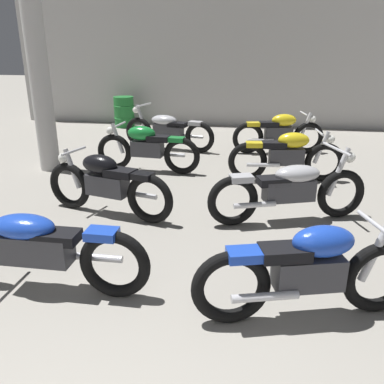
{
  "coord_description": "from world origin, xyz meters",
  "views": [
    {
      "loc": [
        0.7,
        -0.23,
        2.21
      ],
      "look_at": [
        0.0,
        4.25,
        0.55
      ],
      "focal_mm": 37.61,
      "sensor_mm": 36.0,
      "label": 1
    }
  ],
  "objects_px": {
    "motorcycle_right_row_3": "(287,155)",
    "motorcycle_right_row_4": "(279,132)",
    "motorcycle_left_row_3": "(147,147)",
    "motorcycle_left_row_1": "(35,247)",
    "motorcycle_right_row_2": "(290,189)",
    "motorcycle_left_row_4": "(168,129)",
    "motorcycle_right_row_1": "(310,270)",
    "motorcycle_left_row_2": "(107,183)",
    "oil_drum": "(124,112)",
    "support_pillar": "(40,82)"
  },
  "relations": [
    {
      "from": "motorcycle_right_row_3",
      "to": "motorcycle_right_row_4",
      "type": "bearing_deg",
      "value": 91.44
    },
    {
      "from": "motorcycle_left_row_3",
      "to": "motorcycle_right_row_3",
      "type": "height_order",
      "value": "same"
    },
    {
      "from": "motorcycle_left_row_1",
      "to": "motorcycle_right_row_2",
      "type": "distance_m",
      "value": 3.16
    },
    {
      "from": "motorcycle_left_row_4",
      "to": "motorcycle_right_row_4",
      "type": "xyz_separation_m",
      "value": [
        2.42,
        0.04,
        0.01
      ]
    },
    {
      "from": "motorcycle_left_row_3",
      "to": "motorcycle_left_row_4",
      "type": "bearing_deg",
      "value": 89.3
    },
    {
      "from": "motorcycle_left_row_1",
      "to": "motorcycle_left_row_3",
      "type": "xyz_separation_m",
      "value": [
        0.03,
        3.89,
        0.01
      ]
    },
    {
      "from": "motorcycle_left_row_4",
      "to": "motorcycle_right_row_1",
      "type": "distance_m",
      "value": 6.14
    },
    {
      "from": "motorcycle_left_row_2",
      "to": "motorcycle_right_row_2",
      "type": "xyz_separation_m",
      "value": [
        2.43,
        0.17,
        -0.01
      ]
    },
    {
      "from": "motorcycle_left_row_1",
      "to": "motorcycle_left_row_3",
      "type": "relative_size",
      "value": 1.1
    },
    {
      "from": "motorcycle_left_row_3",
      "to": "oil_drum",
      "type": "height_order",
      "value": "motorcycle_left_row_3"
    },
    {
      "from": "motorcycle_right_row_1",
      "to": "motorcycle_right_row_3",
      "type": "distance_m",
      "value": 3.76
    },
    {
      "from": "motorcycle_right_row_4",
      "to": "oil_drum",
      "type": "xyz_separation_m",
      "value": [
        -4.22,
        2.39,
        -0.03
      ]
    },
    {
      "from": "oil_drum",
      "to": "motorcycle_left_row_4",
      "type": "bearing_deg",
      "value": -53.52
    },
    {
      "from": "motorcycle_left_row_1",
      "to": "motorcycle_left_row_2",
      "type": "height_order",
      "value": "motorcycle_left_row_1"
    },
    {
      "from": "motorcycle_left_row_2",
      "to": "motorcycle_left_row_4",
      "type": "bearing_deg",
      "value": 89.57
    },
    {
      "from": "support_pillar",
      "to": "oil_drum",
      "type": "height_order",
      "value": "support_pillar"
    },
    {
      "from": "support_pillar",
      "to": "oil_drum",
      "type": "distance_m",
      "value": 4.43
    },
    {
      "from": "motorcycle_left_row_1",
      "to": "oil_drum",
      "type": "xyz_separation_m",
      "value": [
        -1.75,
        8.04,
        -0.03
      ]
    },
    {
      "from": "oil_drum",
      "to": "motorcycle_right_row_1",
      "type": "bearing_deg",
      "value": -62.41
    },
    {
      "from": "motorcycle_left_row_1",
      "to": "motorcycle_left_row_2",
      "type": "bearing_deg",
      "value": 89.38
    },
    {
      "from": "motorcycle_left_row_1",
      "to": "support_pillar",
      "type": "bearing_deg",
      "value": 115.97
    },
    {
      "from": "support_pillar",
      "to": "oil_drum",
      "type": "relative_size",
      "value": 3.76
    },
    {
      "from": "motorcycle_left_row_4",
      "to": "oil_drum",
      "type": "bearing_deg",
      "value": 126.48
    },
    {
      "from": "motorcycle_right_row_1",
      "to": "motorcycle_right_row_2",
      "type": "height_order",
      "value": "motorcycle_right_row_2"
    },
    {
      "from": "motorcycle_right_row_3",
      "to": "oil_drum",
      "type": "relative_size",
      "value": 2.32
    },
    {
      "from": "motorcycle_right_row_2",
      "to": "motorcycle_right_row_4",
      "type": "xyz_separation_m",
      "value": [
        0.02,
        3.64,
        0.01
      ]
    },
    {
      "from": "motorcycle_left_row_3",
      "to": "motorcycle_right_row_3",
      "type": "bearing_deg",
      "value": -3.66
    },
    {
      "from": "support_pillar",
      "to": "motorcycle_right_row_1",
      "type": "relative_size",
      "value": 1.66
    },
    {
      "from": "motorcycle_left_row_4",
      "to": "motorcycle_right_row_4",
      "type": "relative_size",
      "value": 1.09
    },
    {
      "from": "motorcycle_left_row_4",
      "to": "motorcycle_right_row_1",
      "type": "xyz_separation_m",
      "value": [
        2.42,
        -5.64,
        0.01
      ]
    },
    {
      "from": "motorcycle_left_row_1",
      "to": "motorcycle_left_row_4",
      "type": "bearing_deg",
      "value": 89.51
    },
    {
      "from": "support_pillar",
      "to": "motorcycle_left_row_3",
      "type": "bearing_deg",
      "value": 3.63
    },
    {
      "from": "motorcycle_left_row_2",
      "to": "motorcycle_left_row_3",
      "type": "height_order",
      "value": "same"
    },
    {
      "from": "motorcycle_left_row_1",
      "to": "motorcycle_left_row_3",
      "type": "bearing_deg",
      "value": 89.6
    },
    {
      "from": "motorcycle_right_row_2",
      "to": "oil_drum",
      "type": "bearing_deg",
      "value": 124.83
    },
    {
      "from": "motorcycle_right_row_2",
      "to": "motorcycle_left_row_1",
      "type": "bearing_deg",
      "value": -140.74
    },
    {
      "from": "motorcycle_left_row_3",
      "to": "motorcycle_right_row_3",
      "type": "relative_size",
      "value": 1.0
    },
    {
      "from": "support_pillar",
      "to": "motorcycle_right_row_2",
      "type": "bearing_deg",
      "value": -22.4
    },
    {
      "from": "motorcycle_right_row_2",
      "to": "motorcycle_left_row_3",
      "type": "bearing_deg",
      "value": 142.12
    },
    {
      "from": "motorcycle_left_row_2",
      "to": "motorcycle_right_row_1",
      "type": "distance_m",
      "value": 3.08
    },
    {
      "from": "motorcycle_right_row_2",
      "to": "motorcycle_right_row_4",
      "type": "relative_size",
      "value": 1.07
    },
    {
      "from": "motorcycle_left_row_2",
      "to": "motorcycle_left_row_3",
      "type": "bearing_deg",
      "value": 89.8
    },
    {
      "from": "motorcycle_right_row_2",
      "to": "motorcycle_right_row_4",
      "type": "bearing_deg",
      "value": 89.64
    },
    {
      "from": "motorcycle_left_row_2",
      "to": "motorcycle_left_row_4",
      "type": "height_order",
      "value": "motorcycle_left_row_4"
    },
    {
      "from": "motorcycle_left_row_1",
      "to": "motorcycle_right_row_2",
      "type": "xyz_separation_m",
      "value": [
        2.45,
        2.0,
        0.0
      ]
    },
    {
      "from": "motorcycle_left_row_3",
      "to": "motorcycle_right_row_1",
      "type": "bearing_deg",
      "value": -58.09
    },
    {
      "from": "motorcycle_right_row_3",
      "to": "motorcycle_right_row_4",
      "type": "distance_m",
      "value": 1.92
    },
    {
      "from": "support_pillar",
      "to": "motorcycle_left_row_4",
      "type": "distance_m",
      "value": 2.87
    },
    {
      "from": "support_pillar",
      "to": "motorcycle_left_row_1",
      "type": "xyz_separation_m",
      "value": [
        1.84,
        -3.77,
        -1.15
      ]
    },
    {
      "from": "oil_drum",
      "to": "motorcycle_right_row_4",
      "type": "bearing_deg",
      "value": -29.57
    }
  ]
}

